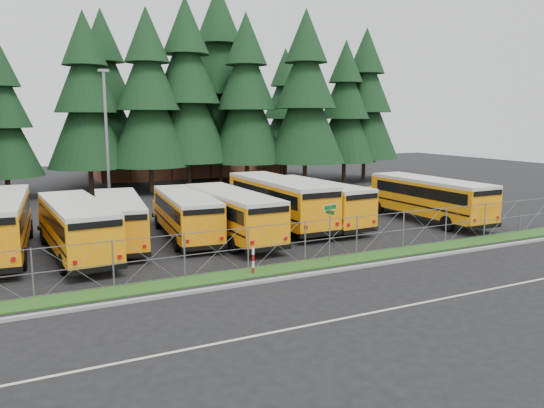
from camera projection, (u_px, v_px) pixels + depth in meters
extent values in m
plane|color=black|center=(312.00, 254.00, 26.95)|extent=(120.00, 120.00, 0.00)
cube|color=gray|center=(347.00, 269.00, 24.20)|extent=(50.00, 0.25, 0.12)
cube|color=#1D3E11|center=(330.00, 262.00, 25.44)|extent=(50.00, 1.40, 0.06)
cube|color=beige|center=(421.00, 303.00, 19.87)|extent=(50.00, 0.12, 0.01)
cube|color=brown|center=(187.00, 150.00, 64.48)|extent=(22.00, 10.00, 6.00)
cylinder|color=gray|center=(330.00, 234.00, 25.29)|extent=(0.06, 0.06, 2.80)
cube|color=#0C5A19|center=(330.00, 207.00, 25.08)|extent=(0.79, 0.19, 0.22)
cube|color=white|center=(330.00, 207.00, 25.08)|extent=(0.83, 0.19, 0.26)
cube|color=#0C5A19|center=(330.00, 212.00, 25.12)|extent=(0.14, 0.54, 0.18)
cylinder|color=#B20C0C|center=(253.00, 261.00, 23.46)|extent=(0.11, 0.11, 1.20)
cylinder|color=gray|center=(107.00, 145.00, 36.81)|extent=(0.20, 0.20, 10.00)
cube|color=gray|center=(103.00, 70.00, 36.00)|extent=(0.70, 0.35, 0.18)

